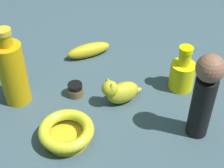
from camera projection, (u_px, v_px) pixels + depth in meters
ground at (112, 104)px, 0.98m from camera, size 2.00×2.00×0.00m
cat_figurine at (120, 91)px, 0.96m from camera, size 0.06×0.13×0.09m
person_figure_adult at (204, 94)px, 0.81m from camera, size 0.08×0.08×0.24m
bowl at (66, 132)px, 0.85m from camera, size 0.14×0.14×0.05m
banana at (89, 50)px, 1.15m from camera, size 0.05×0.15×0.05m
bottle_short at (182, 73)px, 1.00m from camera, size 0.07×0.07×0.15m
nail_polish_jar at (75, 90)px, 1.00m from camera, size 0.05×0.05×0.04m
bottle_tall at (13, 72)px, 0.93m from camera, size 0.08×0.08×0.24m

